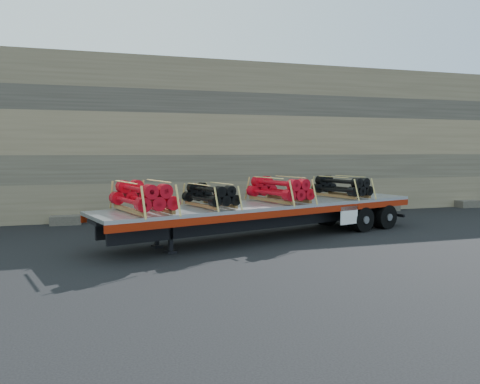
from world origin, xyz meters
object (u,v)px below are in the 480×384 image
object	(u,v)px
bundle_midrear	(279,190)
bundle_rear	(341,187)
bundle_midfront	(210,196)
bundle_front	(143,197)
trailer	(268,220)

from	to	relation	value
bundle_midrear	bundle_rear	xyz separation A→B (m)	(2.89, 0.83, -0.03)
bundle_midfront	bundle_rear	distance (m)	5.76
bundle_front	bundle_midfront	xyz separation A→B (m)	(2.16, 0.62, -0.07)
trailer	bundle_midrear	distance (m)	1.13
bundle_midrear	bundle_midfront	bearing A→B (deg)	180.00
bundle_front	bundle_midfront	distance (m)	2.24
bundle_rear	bundle_midrear	bearing A→B (deg)	-180.00
bundle_midfront	bundle_rear	xyz separation A→B (m)	(5.53, 1.59, 0.03)
bundle_midfront	trailer	bearing A→B (deg)	0.00
trailer	bundle_rear	size ratio (longest dim) A/B	5.50
bundle_front	bundle_midrear	bearing A→B (deg)	-0.00
bundle_midrear	bundle_rear	bearing A→B (deg)	0.00
trailer	bundle_front	world-z (taller)	bundle_front
trailer	bundle_rear	xyz separation A→B (m)	(3.37, 0.97, 0.98)
trailer	bundle_midrear	bearing A→B (deg)	-0.00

